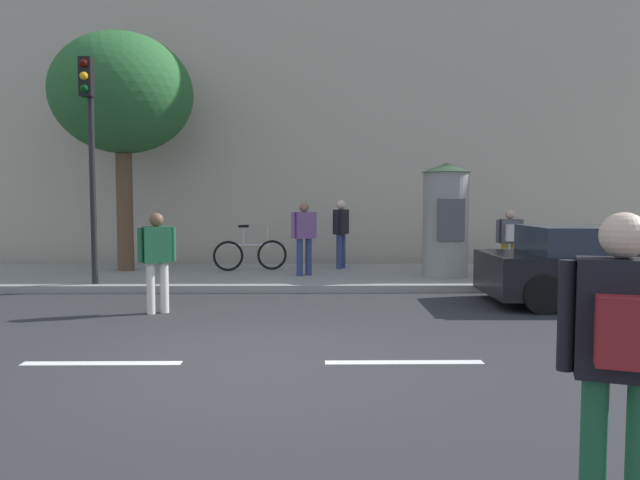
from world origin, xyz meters
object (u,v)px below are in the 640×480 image
at_px(traffic_light, 89,134).
at_px(pedestrian_in_dark_shirt, 304,232).
at_px(pedestrian_tallest, 620,347).
at_px(poster_column, 446,219).
at_px(pedestrian_near_pole, 510,238).
at_px(pedestrian_with_bag, 157,255).
at_px(parked_car_silver, 607,266).
at_px(street_tree, 122,95).
at_px(pedestrian_in_red_top, 341,228).
at_px(bicycle_leaning, 250,254).

height_order(traffic_light, pedestrian_in_dark_shirt, traffic_light).
bearing_deg(pedestrian_tallest, poster_column, 82.65).
bearing_deg(pedestrian_near_pole, pedestrian_in_dark_shirt, 175.05).
bearing_deg(pedestrian_with_bag, pedestrian_tallest, -57.69).
bearing_deg(parked_car_silver, street_tree, 158.14).
bearing_deg(pedestrian_tallest, pedestrian_with_bag, 122.31).
distance_m(traffic_light, pedestrian_tallest, 10.88).
xyz_separation_m(street_tree, pedestrian_near_pole, (8.74, -1.39, -3.27)).
bearing_deg(parked_car_silver, traffic_light, 170.95).
height_order(poster_column, pedestrian_in_red_top, poster_column).
relative_size(street_tree, pedestrian_tallest, 3.11).
distance_m(poster_column, pedestrian_with_bag, 6.43).
relative_size(traffic_light, pedestrian_tallest, 2.48).
bearing_deg(pedestrian_tallest, traffic_light, 124.32).
relative_size(pedestrian_with_bag, pedestrian_in_red_top, 0.98).
height_order(street_tree, bicycle_leaning, street_tree).
height_order(pedestrian_tallest, pedestrian_in_red_top, pedestrian_in_red_top).
bearing_deg(parked_car_silver, pedestrian_with_bag, -174.53).
bearing_deg(traffic_light, pedestrian_in_dark_shirt, 17.70).
distance_m(traffic_light, street_tree, 2.62).
xyz_separation_m(pedestrian_in_dark_shirt, parked_car_silver, (5.38, -2.87, -0.44)).
height_order(street_tree, pedestrian_in_red_top, street_tree).
bearing_deg(pedestrian_in_red_top, pedestrian_in_dark_shirt, -123.46).
bearing_deg(poster_column, street_tree, 170.68).
bearing_deg(street_tree, pedestrian_tallest, -61.38).
relative_size(pedestrian_tallest, bicycle_leaning, 1.03).
distance_m(street_tree, parked_car_silver, 11.01).
relative_size(poster_column, pedestrian_near_pole, 1.69).
relative_size(traffic_light, street_tree, 0.80).
height_order(poster_column, parked_car_silver, poster_column).
distance_m(poster_column, pedestrian_in_dark_shirt, 3.13).
relative_size(pedestrian_in_dark_shirt, pedestrian_in_red_top, 0.98).
distance_m(poster_column, parked_car_silver, 3.58).
bearing_deg(traffic_light, pedestrian_tallest, -55.68).
bearing_deg(poster_column, traffic_light, -171.17).
xyz_separation_m(pedestrian_in_red_top, bicycle_leaning, (-2.18, -0.38, -0.61)).
bearing_deg(bicycle_leaning, pedestrian_tallest, -74.33).
bearing_deg(pedestrian_in_dark_shirt, poster_column, -3.79).
xyz_separation_m(poster_column, pedestrian_in_dark_shirt, (-3.11, 0.21, -0.29)).
bearing_deg(bicycle_leaning, pedestrian_in_red_top, 9.80).
xyz_separation_m(pedestrian_near_pole, bicycle_leaning, (-5.77, 1.35, -0.48)).
distance_m(poster_column, bicycle_leaning, 4.64).
distance_m(street_tree, pedestrian_tallest, 13.12).
bearing_deg(pedestrian_in_red_top, poster_column, -34.78).
relative_size(poster_column, pedestrian_in_dark_shirt, 1.52).
distance_m(pedestrian_with_bag, pedestrian_in_dark_shirt, 4.29).
distance_m(pedestrian_with_bag, parked_car_silver, 7.75).
distance_m(pedestrian_in_dark_shirt, pedestrian_near_pole, 4.49).
relative_size(traffic_light, pedestrian_in_red_top, 2.65).
relative_size(street_tree, pedestrian_in_dark_shirt, 3.39).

